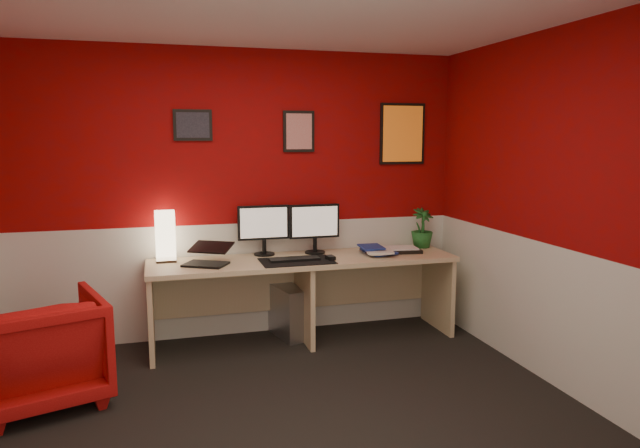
% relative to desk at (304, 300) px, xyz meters
% --- Properties ---
extents(ground, '(4.00, 3.50, 0.01)m').
position_rel_desk_xyz_m(ground, '(-0.51, -1.41, -0.36)').
color(ground, black).
rests_on(ground, ground).
extents(ceiling, '(4.00, 3.50, 0.01)m').
position_rel_desk_xyz_m(ceiling, '(-0.51, -1.41, 2.13)').
color(ceiling, white).
rests_on(ceiling, ground).
extents(wall_back, '(4.00, 0.01, 2.50)m').
position_rel_desk_xyz_m(wall_back, '(-0.51, 0.34, 0.89)').
color(wall_back, '#970606').
rests_on(wall_back, ground).
extents(wall_front, '(4.00, 0.01, 2.50)m').
position_rel_desk_xyz_m(wall_front, '(-0.51, -3.16, 0.89)').
color(wall_front, '#970606').
rests_on(wall_front, ground).
extents(wall_right, '(0.01, 3.50, 2.50)m').
position_rel_desk_xyz_m(wall_right, '(1.49, -1.41, 0.89)').
color(wall_right, '#970606').
rests_on(wall_right, ground).
extents(wainscot_back, '(4.00, 0.01, 1.00)m').
position_rel_desk_xyz_m(wainscot_back, '(-0.51, 0.34, 0.14)').
color(wainscot_back, silver).
rests_on(wainscot_back, ground).
extents(wainscot_right, '(0.01, 3.50, 1.00)m').
position_rel_desk_xyz_m(wainscot_right, '(1.48, -1.41, 0.14)').
color(wainscot_right, silver).
rests_on(wainscot_right, ground).
extents(desk, '(2.60, 0.65, 0.73)m').
position_rel_desk_xyz_m(desk, '(0.00, 0.00, 0.00)').
color(desk, '#D2B886').
rests_on(desk, ground).
extents(shoji_lamp, '(0.16, 0.16, 0.40)m').
position_rel_desk_xyz_m(shoji_lamp, '(-1.13, 0.19, 0.56)').
color(shoji_lamp, '#FFE5B2').
rests_on(shoji_lamp, desk).
extents(laptop, '(0.40, 0.36, 0.22)m').
position_rel_desk_xyz_m(laptop, '(-0.83, -0.06, 0.47)').
color(laptop, black).
rests_on(laptop, desk).
extents(monitor_left, '(0.45, 0.06, 0.58)m').
position_rel_desk_xyz_m(monitor_left, '(-0.30, 0.22, 0.66)').
color(monitor_left, black).
rests_on(monitor_left, desk).
extents(monitor_right, '(0.45, 0.06, 0.58)m').
position_rel_desk_xyz_m(monitor_right, '(0.15, 0.18, 0.66)').
color(monitor_right, black).
rests_on(monitor_right, desk).
extents(desk_mat, '(0.60, 0.38, 0.01)m').
position_rel_desk_xyz_m(desk_mat, '(-0.09, -0.11, 0.37)').
color(desk_mat, black).
rests_on(desk_mat, desk).
extents(keyboard, '(0.42, 0.14, 0.02)m').
position_rel_desk_xyz_m(keyboard, '(-0.10, -0.08, 0.38)').
color(keyboard, black).
rests_on(keyboard, desk_mat).
extents(mouse, '(0.07, 0.10, 0.03)m').
position_rel_desk_xyz_m(mouse, '(0.20, -0.13, 0.39)').
color(mouse, black).
rests_on(mouse, desk_mat).
extents(book_bottom, '(0.26, 0.33, 0.03)m').
position_rel_desk_xyz_m(book_bottom, '(0.57, 0.01, 0.38)').
color(book_bottom, navy).
rests_on(book_bottom, desk).
extents(book_middle, '(0.30, 0.36, 0.02)m').
position_rel_desk_xyz_m(book_middle, '(0.55, -0.03, 0.40)').
color(book_middle, silver).
rests_on(book_middle, book_bottom).
extents(book_top, '(0.21, 0.27, 0.02)m').
position_rel_desk_xyz_m(book_top, '(0.51, 0.01, 0.43)').
color(book_top, navy).
rests_on(book_top, book_middle).
extents(zen_tray, '(0.38, 0.29, 0.03)m').
position_rel_desk_xyz_m(zen_tray, '(0.90, 0.03, 0.38)').
color(zen_tray, black).
rests_on(zen_tray, desk).
extents(potted_plant, '(0.24, 0.24, 0.37)m').
position_rel_desk_xyz_m(potted_plant, '(1.18, 0.18, 0.55)').
color(potted_plant, '#19591E').
rests_on(potted_plant, desk).
extents(pc_tower, '(0.30, 0.48, 0.45)m').
position_rel_desk_xyz_m(pc_tower, '(-0.11, 0.14, -0.14)').
color(pc_tower, '#99999E').
rests_on(pc_tower, ground).
extents(armchair, '(0.99, 1.00, 0.72)m').
position_rel_desk_xyz_m(armchair, '(-1.97, -0.68, -0.00)').
color(armchair, red).
rests_on(armchair, ground).
extents(art_left, '(0.32, 0.02, 0.26)m').
position_rel_desk_xyz_m(art_left, '(-0.87, 0.33, 1.49)').
color(art_left, black).
rests_on(art_left, wall_back).
extents(art_center, '(0.28, 0.02, 0.36)m').
position_rel_desk_xyz_m(art_center, '(0.04, 0.33, 1.44)').
color(art_center, red).
rests_on(art_center, wall_back).
extents(art_right, '(0.44, 0.02, 0.56)m').
position_rel_desk_xyz_m(art_right, '(1.03, 0.33, 1.42)').
color(art_right, orange).
rests_on(art_right, wall_back).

